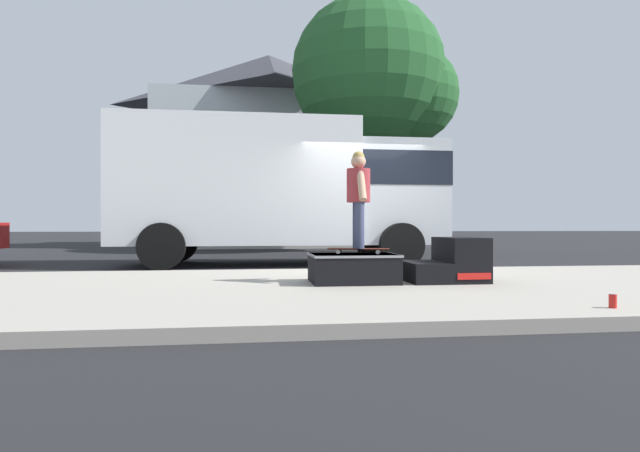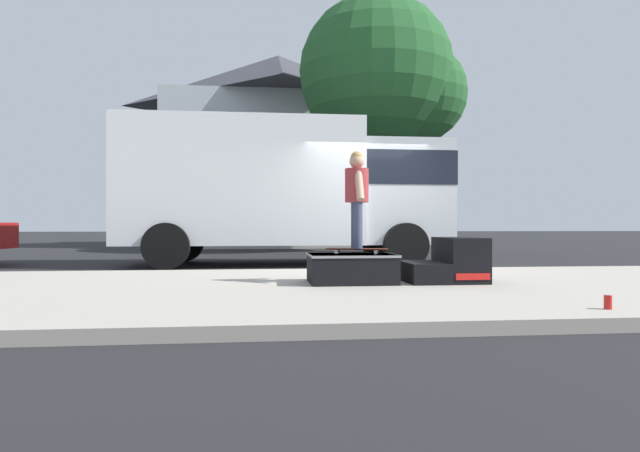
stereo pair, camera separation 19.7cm
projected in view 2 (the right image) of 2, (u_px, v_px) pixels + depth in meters
ground_plane at (380, 273)px, 9.55m from camera, size 140.00×140.00×0.00m
sidewalk_slab at (433, 289)px, 6.57m from camera, size 50.00×5.00×0.12m
skate_box at (351, 267)px, 6.74m from camera, size 1.08×0.84×0.37m
kicker_ramp at (449, 263)px, 6.87m from camera, size 0.98×0.86×0.57m
skateboard at (357, 249)px, 6.76m from camera, size 0.80×0.41×0.07m
skater_kid at (357, 191)px, 6.76m from camera, size 0.30×0.64×1.24m
soda_can at (608, 302)px, 4.60m from camera, size 0.07×0.07×0.13m
box_truck at (287, 186)px, 11.57m from camera, size 6.91×2.63×3.05m
street_tree_main at (385, 79)px, 17.19m from camera, size 5.46×4.96×8.25m
house_behind at (278, 149)px, 23.47m from camera, size 9.54×8.23×8.40m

